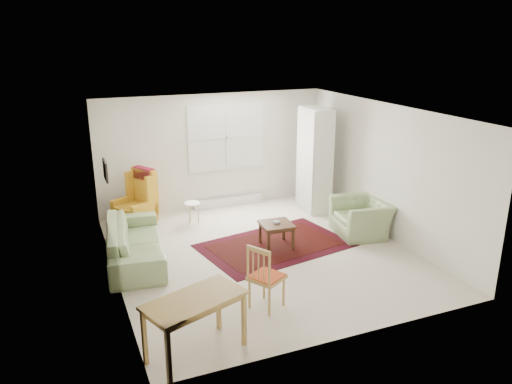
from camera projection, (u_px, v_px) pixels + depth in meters
name	position (u px, v px, depth m)	size (l,w,h in m)	color
room	(259.00, 182.00, 8.60)	(5.04, 5.54, 2.51)	beige
rug	(275.00, 245.00, 9.11)	(2.61, 1.68, 0.03)	black
sofa	(134.00, 235.00, 8.42)	(2.24, 0.88, 0.90)	#839966
armchair	(361.00, 214.00, 9.52)	(1.04, 0.91, 0.81)	#839966
wingback_chair	(134.00, 199.00, 9.83)	(0.67, 0.71, 1.17)	gold
coffee_table	(276.00, 235.00, 9.02)	(0.55, 0.55, 0.45)	#402413
stool	(193.00, 213.00, 10.15)	(0.33, 0.33, 0.44)	white
cabinet	(315.00, 160.00, 10.69)	(0.47, 0.89, 2.22)	white
desk	(196.00, 327.00, 5.92)	(1.19, 0.60, 0.76)	#AE8946
desk_chair	(267.00, 276.00, 6.93)	(0.42, 0.42, 0.97)	#AE8946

